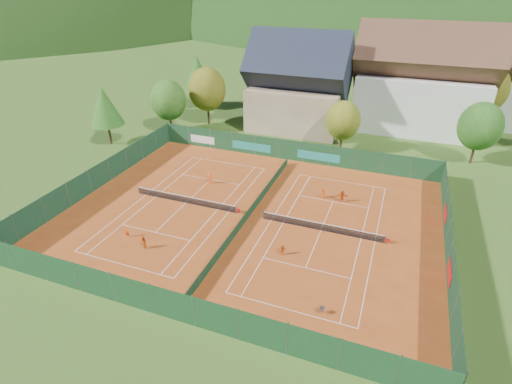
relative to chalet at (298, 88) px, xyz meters
The scene contains 32 objects.
ground 30.87m from the chalet, 84.29° to the right, with size 600.00×600.00×0.00m, color #33561B.
clay_pad 30.87m from the chalet, 84.29° to the right, with size 40.00×32.00×0.01m, color #9E4117.
court_markings_left 31.12m from the chalet, 99.46° to the right, with size 11.03×23.83×0.00m.
court_markings_right 32.63m from the chalet, 69.86° to the right, with size 11.03×23.83×0.00m.
tennis_net_left 31.00m from the chalet, 99.17° to the right, with size 13.30×0.10×1.02m.
tennis_net_right 32.59m from the chalet, 69.60° to the right, with size 13.30×0.10×1.02m.
court_divider 30.77m from the chalet, 84.29° to the right, with size 0.03×28.80×1.00m.
fence_north 15.14m from the chalet, 79.70° to the right, with size 40.00×0.10×3.00m.
fence_south 46.38m from the chalet, 86.27° to the right, with size 40.00×0.04×3.00m.
fence_west 34.86m from the chalet, 119.54° to the right, with size 0.04×32.00×3.00m.
fence_east 38.11m from the chalet, 52.48° to the right, with size 0.09×32.00×3.00m.
chalet is the anchor object (origin of this frame).
hotel_block_a 19.94m from the chalet, 17.53° to the left, with size 21.60×11.00×17.25m.
hotel_block_b 35.85m from the chalet, 22.99° to the left, with size 17.28×10.00×15.50m.
tree_west_front 21.51m from the chalet, 152.24° to the right, with size 5.72×5.72×8.69m.
tree_west_mid 15.53m from the chalet, 165.07° to the right, with size 6.44×6.44×9.78m.
tree_west_back 21.38m from the chalet, 169.22° to the left, with size 5.60×5.60×10.00m.
tree_center 12.19m from the chalet, 41.63° to the right, with size 5.01×5.01×7.60m.
tree_east_front 27.69m from the chalet, 12.53° to the right, with size 5.72×5.72×8.69m.
tree_west_side 30.81m from the chalet, 144.25° to the right, with size 5.04×5.04×9.00m.
tree_east_back 30.68m from the chalet, 19.03° to the left, with size 7.15×7.15×10.86m.
mountain_backdrop 211.04m from the chalet, 81.19° to the left, with size 820.00×530.00×242.00m.
ball_hopper 43.99m from the chalet, 71.84° to the right, with size 0.34×0.34×0.80m.
loose_ball_0 35.19m from the chalet, 103.31° to the right, with size 0.07×0.07×0.07m, color #CCD833.
loose_ball_1 40.55m from the chalet, 76.99° to the right, with size 0.07×0.07×0.07m, color #CCD833.
loose_ball_2 27.00m from the chalet, 74.46° to the right, with size 0.07×0.07×0.07m, color #CCD833.
player_left_near 39.20m from the chalet, 100.58° to the right, with size 0.47×0.31×1.28m, color #EA5B14.
player_left_mid 39.83m from the chalet, 96.47° to the right, with size 0.70×0.55×1.44m, color #E05713.
player_left_far 25.68m from the chalet, 100.40° to the right, with size 0.97×0.56×1.50m, color #FE5716.
player_right_near 36.83m from the chalet, 76.57° to the right, with size 0.72×0.30×1.23m, color #D55213.
player_right_far_a 25.83m from the chalet, 67.41° to the right, with size 0.63×0.41×1.28m, color #D35212.
player_right_far_b 26.87m from the chalet, 62.90° to the right, with size 1.39×0.44×1.50m, color #CB4612.
Camera 1 is at (13.80, -34.60, 23.67)m, focal length 28.00 mm.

